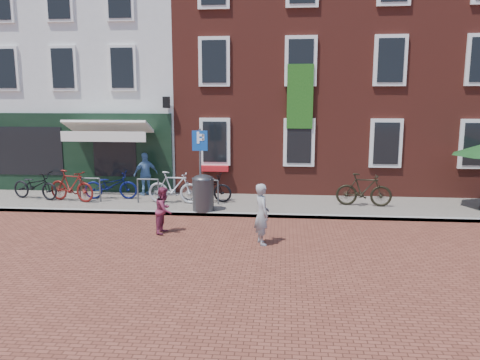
# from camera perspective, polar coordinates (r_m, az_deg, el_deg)

# --- Properties ---
(ground) EXTENTS (80.00, 80.00, 0.00)m
(ground) POSITION_cam_1_polar(r_m,az_deg,el_deg) (14.65, -6.60, -4.30)
(ground) COLOR brown
(sidewalk) EXTENTS (24.00, 3.00, 0.10)m
(sidewalk) POSITION_cam_1_polar(r_m,az_deg,el_deg) (15.91, -1.95, -2.90)
(sidewalk) COLOR slate
(sidewalk) RESTS_ON ground
(building_stucco) EXTENTS (8.00, 8.00, 9.00)m
(building_stucco) POSITION_cam_1_polar(r_m,az_deg,el_deg) (22.38, -15.88, 11.95)
(building_stucco) COLOR silver
(building_stucco) RESTS_ON ground
(building_brick_mid) EXTENTS (6.00, 8.00, 10.00)m
(building_brick_mid) POSITION_cam_1_polar(r_m,az_deg,el_deg) (20.94, 2.76, 13.84)
(building_brick_mid) COLOR maroon
(building_brick_mid) RESTS_ON ground
(building_brick_right) EXTENTS (6.00, 8.00, 10.00)m
(building_brick_right) POSITION_cam_1_polar(r_m,az_deg,el_deg) (21.50, 19.39, 13.19)
(building_brick_right) COLOR maroon
(building_brick_right) RESTS_ON ground
(litter_bin) EXTENTS (0.66, 0.66, 1.21)m
(litter_bin) POSITION_cam_1_polar(r_m,az_deg,el_deg) (14.68, -4.45, -1.32)
(litter_bin) COLOR #3B3B3D
(litter_bin) RESTS_ON sidewalk
(parking_sign) EXTENTS (0.50, 0.07, 2.49)m
(parking_sign) POSITION_cam_1_polar(r_m,az_deg,el_deg) (15.42, -4.83, 3.21)
(parking_sign) COLOR #4C4C4F
(parking_sign) RESTS_ON sidewalk
(woman) EXTENTS (0.54, 0.65, 1.52)m
(woman) POSITION_cam_1_polar(r_m,az_deg,el_deg) (11.65, 2.65, -4.13)
(woman) COLOR gray
(woman) RESTS_ON ground
(boy) EXTENTS (0.54, 0.66, 1.25)m
(boy) POSITION_cam_1_polar(r_m,az_deg,el_deg) (12.80, -9.13, -3.58)
(boy) COLOR #812B46
(boy) RESTS_ON ground
(cafe_person) EXTENTS (0.93, 0.86, 1.54)m
(cafe_person) POSITION_cam_1_polar(r_m,az_deg,el_deg) (17.28, -11.27, 0.71)
(cafe_person) COLOR #5A83B4
(cafe_person) RESTS_ON sidewalk
(bicycle_0) EXTENTS (1.92, 1.04, 0.96)m
(bicycle_0) POSITION_cam_1_polar(r_m,az_deg,el_deg) (17.80, -23.41, -0.60)
(bicycle_0) COLOR black
(bicycle_0) RESTS_ON sidewalk
(bicycle_1) EXTENTS (1.84, 0.95, 1.06)m
(bicycle_1) POSITION_cam_1_polar(r_m,az_deg,el_deg) (16.97, -19.61, -0.66)
(bicycle_1) COLOR #611310
(bicycle_1) RESTS_ON sidewalk
(bicycle_2) EXTENTS (1.87, 0.81, 0.96)m
(bicycle_2) POSITION_cam_1_polar(r_m,az_deg,el_deg) (16.96, -15.27, -0.61)
(bicycle_2) COLOR #0A104C
(bicycle_2) RESTS_ON sidewalk
(bicycle_3) EXTENTS (1.80, 0.62, 1.06)m
(bicycle_3) POSITION_cam_1_polar(r_m,az_deg,el_deg) (15.86, -7.95, -0.89)
(bicycle_3) COLOR #B2B1B4
(bicycle_3) RESTS_ON sidewalk
(bicycle_4) EXTENTS (1.88, 0.85, 0.96)m
(bicycle_4) POSITION_cam_1_polar(r_m,az_deg,el_deg) (16.03, -4.19, -0.89)
(bicycle_4) COLOR black
(bicycle_4) RESTS_ON sidewalk
(bicycle_5) EXTENTS (1.81, 0.69, 1.06)m
(bicycle_5) POSITION_cam_1_polar(r_m,az_deg,el_deg) (15.81, 14.67, -1.15)
(bicycle_5) COLOR black
(bicycle_5) RESTS_ON sidewalk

